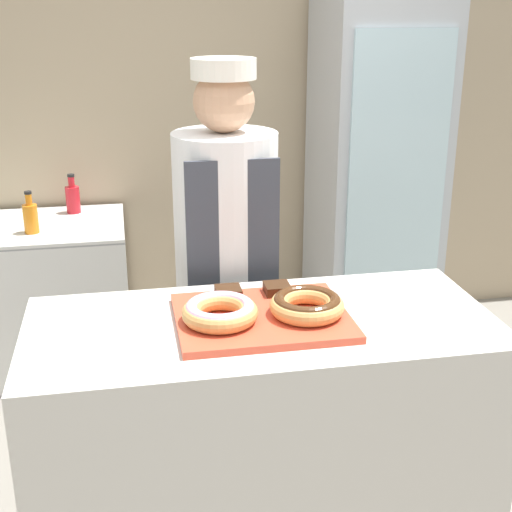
# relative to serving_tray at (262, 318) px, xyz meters

# --- Properties ---
(wall_back) EXTENTS (8.00, 0.06, 2.70)m
(wall_back) POSITION_rel_serving_tray_xyz_m (0.00, 2.13, 0.37)
(wall_back) COLOR tan
(wall_back) RESTS_ON ground_plane
(display_counter) EXTENTS (1.47, 0.66, 0.97)m
(display_counter) POSITION_rel_serving_tray_xyz_m (0.00, 0.00, -0.50)
(display_counter) COLOR beige
(display_counter) RESTS_ON ground_plane
(serving_tray) EXTENTS (0.53, 0.43, 0.02)m
(serving_tray) POSITION_rel_serving_tray_xyz_m (0.00, 0.00, 0.00)
(serving_tray) COLOR #D84C33
(serving_tray) RESTS_ON display_counter
(donut_light_glaze) EXTENTS (0.23, 0.23, 0.06)m
(donut_light_glaze) POSITION_rel_serving_tray_xyz_m (-0.14, -0.03, 0.05)
(donut_light_glaze) COLOR tan
(donut_light_glaze) RESTS_ON serving_tray
(donut_chocolate_glaze) EXTENTS (0.23, 0.23, 0.06)m
(donut_chocolate_glaze) POSITION_rel_serving_tray_xyz_m (0.14, -0.03, 0.05)
(donut_chocolate_glaze) COLOR tan
(donut_chocolate_glaze) RESTS_ON serving_tray
(brownie_back_left) EXTENTS (0.08, 0.08, 0.03)m
(brownie_back_left) POSITION_rel_serving_tray_xyz_m (-0.08, 0.15, 0.03)
(brownie_back_left) COLOR #382111
(brownie_back_left) RESTS_ON serving_tray
(brownie_back_right) EXTENTS (0.08, 0.08, 0.03)m
(brownie_back_right) POSITION_rel_serving_tray_xyz_m (0.08, 0.15, 0.03)
(brownie_back_right) COLOR #382111
(brownie_back_right) RESTS_ON serving_tray
(baker_person) EXTENTS (0.40, 0.40, 1.72)m
(baker_person) POSITION_rel_serving_tray_xyz_m (-0.02, 0.60, -0.08)
(baker_person) COLOR #4C4C51
(baker_person) RESTS_ON ground_plane
(beverage_fridge) EXTENTS (0.63, 0.67, 1.94)m
(beverage_fridge) POSITION_rel_serving_tray_xyz_m (0.99, 1.72, -0.01)
(beverage_fridge) COLOR #ADB2B7
(beverage_fridge) RESTS_ON ground_plane
(chest_freezer) EXTENTS (1.09, 0.68, 0.81)m
(chest_freezer) POSITION_rel_serving_tray_xyz_m (-0.96, 1.73, -0.58)
(chest_freezer) COLOR silver
(chest_freezer) RESTS_ON ground_plane
(bottle_red) EXTENTS (0.08, 0.08, 0.22)m
(bottle_red) POSITION_rel_serving_tray_xyz_m (-0.68, 1.93, -0.09)
(bottle_red) COLOR red
(bottle_red) RESTS_ON chest_freezer
(bottle_orange) EXTENTS (0.07, 0.07, 0.22)m
(bottle_orange) POSITION_rel_serving_tray_xyz_m (-0.87, 1.60, -0.10)
(bottle_orange) COLOR orange
(bottle_orange) RESTS_ON chest_freezer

